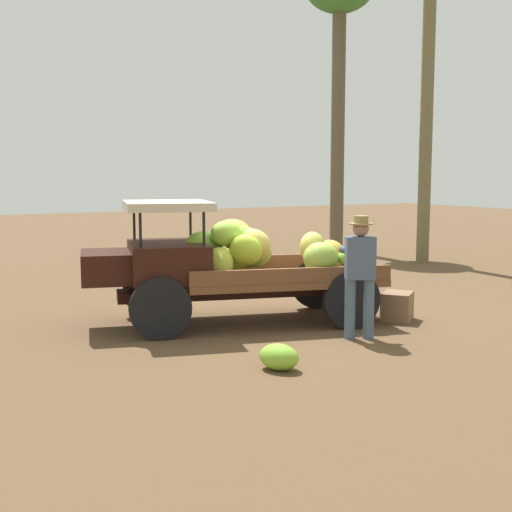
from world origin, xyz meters
The scene contains 6 objects.
ground_plane centered at (0.00, 0.00, 0.00)m, with size 60.00×60.00×0.00m, color brown.
truck centered at (0.78, -0.09, 0.94)m, with size 4.66×2.72×1.87m.
farmer centered at (-0.39, 1.69, 0.97)m, with size 0.57×0.54×1.71m.
wooden_crate centered at (-1.65, 1.05, 0.22)m, with size 0.53×0.43×0.44m, color #826046.
loose_banana_bunch centered at (1.38, 2.44, 0.15)m, with size 0.50×0.37×0.31m, color #81BB32.
forest_tree_1 centered at (-6.63, -7.29, 7.07)m, with size 2.06×2.06×8.45m.
Camera 1 is at (5.49, 9.07, 2.30)m, focal length 48.12 mm.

